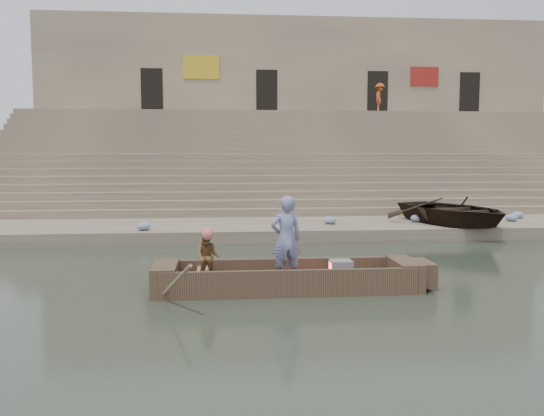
{
  "coord_description": "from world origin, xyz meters",
  "views": [
    {
      "loc": [
        -4.95,
        -11.9,
        2.95
      ],
      "look_at": [
        -3.55,
        3.47,
        1.4
      ],
      "focal_mm": 37.95,
      "sensor_mm": 36.0,
      "label": 1
    }
  ],
  "objects": [
    {
      "name": "ground",
      "position": [
        0.0,
        0.0,
        0.0
      ],
      "size": [
        120.0,
        120.0,
        0.0
      ],
      "primitive_type": "plane",
      "color": "#263024",
      "rests_on": "ground"
    },
    {
      "name": "television",
      "position": [
        -2.41,
        -0.03,
        0.42
      ],
      "size": [
        0.46,
        0.42,
        0.4
      ],
      "color": "gray",
      "rests_on": "main_rowboat"
    },
    {
      "name": "mid_landing",
      "position": [
        0.0,
        15.5,
        1.4
      ],
      "size": [
        32.0,
        3.0,
        2.8
      ],
      "primitive_type": "cube",
      "color": "gray",
      "rests_on": "ground"
    },
    {
      "name": "standing_man",
      "position": [
        -3.59,
        -0.18,
        1.12
      ],
      "size": [
        0.71,
        0.53,
        1.8
      ],
      "primitive_type": "imported",
      "rotation": [
        0.0,
        0.0,
        3.3
      ],
      "color": "navy",
      "rests_on": "main_rowboat"
    },
    {
      "name": "rowing_man",
      "position": [
        -5.21,
        -0.17,
        0.76
      ],
      "size": [
        0.6,
        0.51,
        1.09
      ],
      "primitive_type": "imported",
      "rotation": [
        0.0,
        0.0,
        -0.2
      ],
      "color": "#226421",
      "rests_on": "main_rowboat"
    },
    {
      "name": "cloth_bundles",
      "position": [
        1.06,
        7.75,
        0.53
      ],
      "size": [
        14.05,
        2.46,
        0.26
      ],
      "color": "#3F5999",
      "rests_on": "lower_landing"
    },
    {
      "name": "main_rowboat",
      "position": [
        -3.55,
        -0.03,
        0.11
      ],
      "size": [
        5.0,
        1.3,
        0.22
      ],
      "primitive_type": "cube",
      "color": "brown",
      "rests_on": "ground"
    },
    {
      "name": "upper_landing",
      "position": [
        0.0,
        22.5,
        2.6
      ],
      "size": [
        32.0,
        3.0,
        5.2
      ],
      "primitive_type": "cube",
      "color": "gray",
      "rests_on": "ground"
    },
    {
      "name": "ghat_steps",
      "position": [
        0.0,
        17.19,
        1.8
      ],
      "size": [
        32.0,
        11.0,
        5.2
      ],
      "color": "gray",
      "rests_on": "ground"
    },
    {
      "name": "rowboat_trim",
      "position": [
        -3.34,
        -0.04,
        0.31
      ],
      "size": [
        6.04,
        2.63,
        1.76
      ],
      "color": "brown",
      "rests_on": "ground"
    },
    {
      "name": "building_wall",
      "position": [
        0.0,
        26.5,
        5.6
      ],
      "size": [
        32.0,
        5.07,
        11.2
      ],
      "color": "tan",
      "rests_on": "ground"
    },
    {
      "name": "lower_landing",
      "position": [
        0.0,
        8.0,
        0.2
      ],
      "size": [
        32.0,
        4.0,
        0.4
      ],
      "primitive_type": "cube",
      "color": "gray",
      "rests_on": "ground"
    },
    {
      "name": "beached_rowboat",
      "position": [
        3.09,
        7.2,
        0.88
      ],
      "size": [
        4.65,
        5.46,
        0.96
      ],
      "primitive_type": "imported",
      "rotation": [
        0.0,
        0.0,
        0.34
      ],
      "color": "#2D2116",
      "rests_on": "lower_landing"
    },
    {
      "name": "pedestrian",
      "position": [
        4.48,
        21.6,
        6.04
      ],
      "size": [
        0.92,
        1.23,
        1.69
      ],
      "primitive_type": "imported",
      "rotation": [
        0.0,
        0.0,
        1.27
      ],
      "color": "#AF461D",
      "rests_on": "upper_landing"
    }
  ]
}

